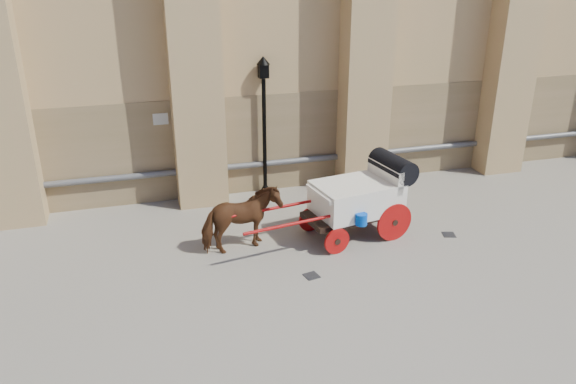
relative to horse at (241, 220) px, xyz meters
name	(u,v)px	position (x,y,z in m)	size (l,w,h in m)	color
ground	(265,254)	(0.50, -0.36, -0.81)	(90.00, 90.00, 0.00)	#6D685B
horse	(241,220)	(0.00, 0.00, 0.00)	(0.87, 1.91, 1.61)	#5A301A
carriage	(362,195)	(3.15, 0.03, 0.29)	(4.79, 1.98, 2.04)	black
street_lamp	(264,123)	(1.45, 3.44, 1.41)	(0.39, 0.39, 4.14)	black
drain_grate_near	(311,276)	(1.26, -1.67, -0.80)	(0.32, 0.32, 0.01)	black
drain_grate_far	(449,235)	(5.35, -0.71, -0.80)	(0.32, 0.32, 0.01)	black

